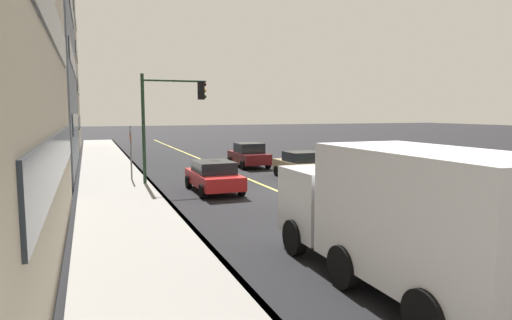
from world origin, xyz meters
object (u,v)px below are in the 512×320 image
at_px(car_silver, 469,205).
at_px(street_sign_post, 131,149).
at_px(truck_white, 402,214).
at_px(car_red, 214,176).
at_px(car_tan, 302,165).
at_px(car_maroon, 249,155).
at_px(traffic_light_mast, 168,110).

xyz_separation_m(car_silver, street_sign_post, (13.08, 8.75, 0.94)).
bearing_deg(truck_white, car_red, 2.95).
bearing_deg(car_tan, truck_white, 160.49).
bearing_deg(truck_white, street_sign_post, 13.61).
xyz_separation_m(truck_white, street_sign_post, (15.91, 3.85, 0.15)).
relative_size(car_red, truck_white, 0.61).
relative_size(car_silver, car_maroon, 1.03).
distance_m(traffic_light_mast, street_sign_post, 2.94).
relative_size(truck_white, traffic_light_mast, 1.24).
xyz_separation_m(car_silver, car_maroon, (16.96, 0.93, 0.01)).
bearing_deg(street_sign_post, truck_white, -166.39).
bearing_deg(street_sign_post, car_tan, -101.95).
relative_size(car_red, traffic_light_mast, 0.76).
xyz_separation_m(car_red, traffic_light_mast, (2.64, 1.52, 2.97)).
xyz_separation_m(car_tan, street_sign_post, (1.87, 8.83, 0.97)).
height_order(car_silver, traffic_light_mast, traffic_light_mast).
height_order(car_maroon, car_red, car_maroon).
bearing_deg(car_maroon, street_sign_post, 116.36).
xyz_separation_m(truck_white, traffic_light_mast, (14.57, 2.14, 2.14)).
distance_m(car_silver, car_maroon, 16.98).
distance_m(car_red, traffic_light_mast, 4.25).
distance_m(car_silver, traffic_light_mast, 14.00).
height_order(truck_white, traffic_light_mast, traffic_light_mast).
bearing_deg(truck_white, traffic_light_mast, 8.35).
distance_m(car_tan, traffic_light_mast, 7.72).
bearing_deg(car_red, traffic_light_mast, 29.98).
xyz_separation_m(car_maroon, truck_white, (-19.78, 3.97, 0.77)).
distance_m(car_maroon, traffic_light_mast, 8.54).
bearing_deg(car_maroon, car_tan, -170.13).
distance_m(truck_white, street_sign_post, 16.37).
bearing_deg(car_red, car_tan, -69.33).
bearing_deg(car_red, car_maroon, -30.30).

